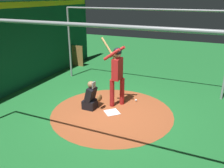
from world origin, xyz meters
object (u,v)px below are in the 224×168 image
at_px(batter, 117,71).
at_px(baseball_1, 136,100).
at_px(catcher, 91,98).
at_px(home_plate, 112,112).
at_px(bat_rack, 75,56).
at_px(baseball_0, 95,90).
at_px(baseball_2, 95,94).

bearing_deg(batter, baseball_1, 46.44).
bearing_deg(catcher, home_plate, 0.00).
relative_size(bat_rack, baseball_0, 14.20).
bearing_deg(baseball_2, bat_rack, 132.04).
distance_m(home_plate, catcher, 0.81).
bearing_deg(catcher, baseball_0, 113.46).
height_order(catcher, baseball_1, catcher).
bearing_deg(baseball_1, home_plate, -110.99).
distance_m(home_plate, baseball_0, 1.84).
xyz_separation_m(bat_rack, baseball_0, (2.57, -2.74, -0.45)).
distance_m(batter, baseball_0, 1.82).
xyz_separation_m(batter, catcher, (-0.65, -0.57, -0.82)).
xyz_separation_m(batter, baseball_1, (0.50, 0.53, -1.15)).
bearing_deg(catcher, batter, 41.31).
relative_size(batter, baseball_2, 30.25).
relative_size(baseball_0, baseball_1, 1.00).
relative_size(batter, catcher, 2.40).
bearing_deg(baseball_0, bat_rack, 133.17).
bearing_deg(bat_rack, baseball_2, -47.96).
bearing_deg(baseball_0, baseball_2, -60.82).
bearing_deg(batter, bat_rack, 137.39).
bearing_deg(home_plate, baseball_2, 138.08).
bearing_deg(catcher, bat_rack, 127.79).
xyz_separation_m(catcher, baseball_2, (-0.40, 1.02, -0.32)).
bearing_deg(baseball_1, bat_rack, 145.41).
distance_m(bat_rack, baseball_2, 4.11).
bearing_deg(baseball_2, baseball_1, 2.87).
relative_size(bat_rack, baseball_1, 14.20).
bearing_deg(baseball_0, catcher, -66.54).
bearing_deg(baseball_1, baseball_0, 172.92).
height_order(bat_rack, baseball_1, bat_rack).
height_order(catcher, bat_rack, bat_rack).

